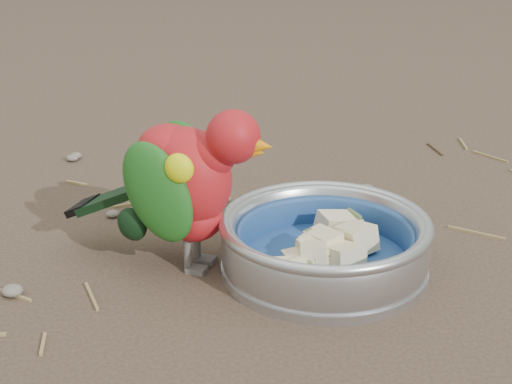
{
  "coord_description": "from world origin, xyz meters",
  "views": [
    {
      "loc": [
        -0.01,
        -0.78,
        0.39
      ],
      "look_at": [
        -0.01,
        -0.02,
        0.08
      ],
      "focal_mm": 55.0,
      "sensor_mm": 36.0,
      "label": 1
    }
  ],
  "objects": [
    {
      "name": "ground",
      "position": [
        0.0,
        0.0,
        0.0
      ],
      "size": [
        60.0,
        60.0,
        0.0
      ],
      "primitive_type": "plane",
      "color": "#48372B"
    },
    {
      "name": "food_bowl",
      "position": [
        0.07,
        -0.04,
        0.01
      ],
      "size": [
        0.22,
        0.22,
        0.02
      ],
      "primitive_type": "cylinder",
      "color": "#B2B2BA",
      "rests_on": "ground"
    },
    {
      "name": "ground_debris",
      "position": [
        0.01,
        0.01,
        0.0
      ],
      "size": [
        0.9,
        0.8,
        0.01
      ],
      "primitive_type": null,
      "color": "olive",
      "rests_on": "ground"
    },
    {
      "name": "bowl_wall",
      "position": [
        0.07,
        -0.04,
        0.04
      ],
      "size": [
        0.22,
        0.22,
        0.04
      ],
      "primitive_type": null,
      "color": "#B2B2BA",
      "rests_on": "food_bowl"
    },
    {
      "name": "fruit_wedges",
      "position": [
        0.07,
        -0.04,
        0.03
      ],
      "size": [
        0.13,
        0.13,
        0.03
      ],
      "primitive_type": null,
      "color": "beige",
      "rests_on": "food_bowl"
    },
    {
      "name": "lory_parrot",
      "position": [
        -0.08,
        -0.03,
        0.09
      ],
      "size": [
        0.23,
        0.17,
        0.17
      ],
      "primitive_type": null,
      "rotation": [
        0.0,
        0.0,
        -1.93
      ],
      "color": "#AD151B",
      "rests_on": "ground"
    }
  ]
}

